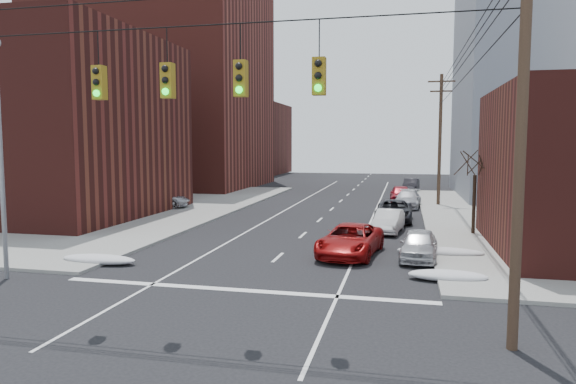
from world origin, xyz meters
The scene contains 25 objects.
ground centered at (0.00, 0.00, 0.00)m, with size 160.00×160.00×0.00m, color black.
sidewalk_nw centered at (-27.00, 27.00, 0.07)m, with size 40.00×40.00×0.15m, color gray.
building_brick_tall centered at (-24.00, 48.00, 15.00)m, with size 24.00×20.00×30.00m, color maroon.
building_brick_near centered at (-22.00, 22.00, 6.50)m, with size 20.00×16.00×13.00m, color #4C1A16.
building_brick_far centered at (-26.00, 74.00, 6.00)m, with size 22.00×18.00×12.00m, color #4C1A16.
building_glass centered at (24.00, 70.00, 11.00)m, with size 20.00×18.00×22.00m, color gray.
utility_pole_right centered at (8.50, 3.00, 5.78)m, with size 2.20×0.28×11.00m.
utility_pole_far centered at (8.50, 34.00, 5.78)m, with size 2.20×0.28×11.00m.
traffic_signals centered at (0.10, 2.97, 7.17)m, with size 17.00×0.42×2.02m.
street_light centered at (-9.50, 6.00, 5.54)m, with size 0.44×0.44×9.32m.
bare_tree centered at (9.59, 20.00, 2.32)m, with size 2.09×2.20×4.93m.
snow_nw centered at (-7.40, 9.00, 0.21)m, with size 3.50×1.08×0.42m, color silver.
snow_ne centered at (7.40, 9.50, 0.21)m, with size 3.00×1.08×0.42m, color silver.
snow_east_far centered at (7.40, 14.00, 0.21)m, with size 4.00×1.08×0.42m, color silver.
red_pickup centered at (3.24, 13.21, 0.74)m, with size 2.44×5.29×1.47m, color maroon.
parked_car_a centered at (6.40, 13.05, 0.69)m, with size 1.62×4.02×1.37m, color #BABBBF.
parked_car_b centered at (4.81, 20.03, 0.67)m, with size 1.42×4.07×1.34m, color silver.
parked_car_c centered at (5.03, 24.51, 0.72)m, with size 2.41×5.22×1.45m, color black.
parked_car_d centered at (5.96, 32.33, 0.71)m, with size 1.98×4.88×1.42m, color #ABACB0.
parked_car_e centered at (5.39, 35.62, 0.78)m, with size 1.84×4.58×1.56m, color maroon.
parked_car_f centered at (6.40, 46.95, 0.71)m, with size 1.51×4.34×1.43m, color black.
lot_car_a centered at (-14.99, 18.85, 0.83)m, with size 1.45×4.15×1.37m, color silver.
lot_car_b centered at (-13.68, 26.76, 0.86)m, with size 2.37×5.14×1.43m, color silver.
lot_car_c centered at (-16.07, 20.86, 0.79)m, with size 1.79×4.41×1.28m, color black.
lot_car_d centered at (-16.49, 28.76, 0.80)m, with size 1.54×3.84×1.31m, color #B6B6BB.
Camera 1 is at (5.70, -10.81, 5.32)m, focal length 32.00 mm.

